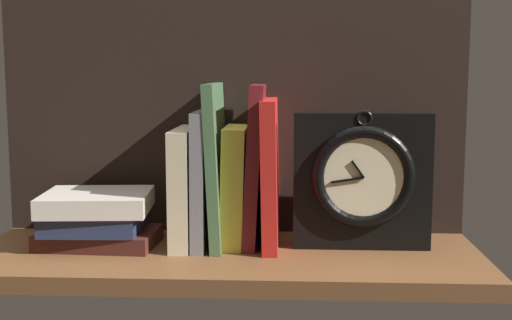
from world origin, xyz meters
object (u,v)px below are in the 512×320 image
(book_maroon_dawkins, at_px, (254,165))
(book_cream_twain, at_px, (185,186))
(book_red_requiem, at_px, (270,173))
(book_green_romantic, at_px, (217,164))
(framed_clock, at_px, (362,180))
(book_gray_chess, at_px, (203,178))
(book_yellow_seinlanguage, at_px, (235,186))
(book_stack_side, at_px, (97,219))

(book_maroon_dawkins, bearing_deg, book_cream_twain, 180.00)
(book_red_requiem, bearing_deg, book_maroon_dawkins, 180.00)
(book_green_romantic, bearing_deg, framed_clock, -3.63)
(book_gray_chess, height_order, book_maroon_dawkins, book_maroon_dawkins)
(book_maroon_dawkins, bearing_deg, book_gray_chess, 180.00)
(book_cream_twain, relative_size, book_yellow_seinlanguage, 0.99)
(book_green_romantic, xyz_separation_m, framed_clock, (0.22, -0.01, -0.02))
(book_gray_chess, bearing_deg, framed_clock, -3.31)
(book_gray_chess, xyz_separation_m, book_yellow_seinlanguage, (0.05, 0.00, -0.01))
(book_cream_twain, bearing_deg, book_green_romantic, 0.00)
(book_cream_twain, xyz_separation_m, framed_clock, (0.27, -0.01, 0.02))
(book_stack_side, bearing_deg, book_cream_twain, 10.78)
(book_yellow_seinlanguage, distance_m, book_stack_side, 0.22)
(book_cream_twain, relative_size, book_gray_chess, 0.87)
(book_gray_chess, xyz_separation_m, book_green_romantic, (0.02, 0.00, 0.02))
(book_cream_twain, bearing_deg, book_gray_chess, 0.00)
(book_cream_twain, relative_size, book_red_requiem, 0.80)
(book_maroon_dawkins, relative_size, framed_clock, 1.17)
(book_gray_chess, distance_m, book_green_romantic, 0.03)
(book_green_romantic, xyz_separation_m, book_stack_side, (-0.18, -0.03, -0.08))
(book_gray_chess, relative_size, book_red_requiem, 0.92)
(book_red_requiem, bearing_deg, book_yellow_seinlanguage, 180.00)
(book_maroon_dawkins, relative_size, book_red_requiem, 1.10)
(framed_clock, bearing_deg, book_stack_side, -178.39)
(book_yellow_seinlanguage, xyz_separation_m, book_stack_side, (-0.21, -0.03, -0.05))
(book_green_romantic, relative_size, book_yellow_seinlanguage, 1.36)
(book_cream_twain, bearing_deg, book_red_requiem, 0.00)
(book_red_requiem, height_order, framed_clock, book_red_requiem)
(book_red_requiem, bearing_deg, book_stack_side, -174.53)
(book_cream_twain, distance_m, framed_clock, 0.27)
(book_red_requiem, bearing_deg, framed_clock, -5.77)
(book_green_romantic, distance_m, book_maroon_dawkins, 0.06)
(book_cream_twain, distance_m, book_stack_side, 0.15)
(framed_clock, bearing_deg, book_red_requiem, 174.23)
(book_red_requiem, relative_size, framed_clock, 1.07)
(book_cream_twain, xyz_separation_m, book_maroon_dawkins, (0.11, 0.00, 0.03))
(book_stack_side, bearing_deg, book_yellow_seinlanguage, 6.87)
(book_maroon_dawkins, xyz_separation_m, framed_clock, (0.16, -0.01, -0.02))
(framed_clock, bearing_deg, book_gray_chess, 176.69)
(book_cream_twain, height_order, book_red_requiem, book_red_requiem)
(book_stack_side, bearing_deg, book_maroon_dawkins, 6.02)
(book_cream_twain, xyz_separation_m, book_stack_side, (-0.13, -0.03, -0.05))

